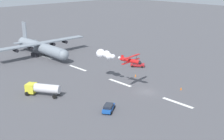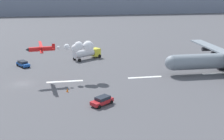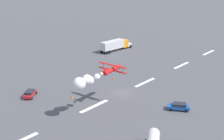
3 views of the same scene
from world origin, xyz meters
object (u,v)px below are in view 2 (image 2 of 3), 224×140
fuel_tanker_truck (87,53)px  airport_staff_sedan (23,64)px  traffic_cone_far (67,90)px  followme_car_yellow (102,100)px  cargo_transport_plane (223,60)px  stunt_biplane_red (74,47)px

fuel_tanker_truck → airport_staff_sedan: (-17.25, -5.33, -0.92)m
fuel_tanker_truck → traffic_cone_far: (-6.30, -26.26, -1.36)m
followme_car_yellow → airport_staff_sedan: size_ratio=0.96×
cargo_transport_plane → followme_car_yellow: 34.63m
followme_car_yellow → airport_staff_sedan: same height
cargo_transport_plane → traffic_cone_far: cargo_transport_plane is taller
cargo_transport_plane → airport_staff_sedan: 50.21m
cargo_transport_plane → followme_car_yellow: size_ratio=7.88×
cargo_transport_plane → airport_staff_sedan: bearing=164.0°
followme_car_yellow → cargo_transport_plane: bearing=25.2°
fuel_tanker_truck → traffic_cone_far: size_ratio=11.32×
fuel_tanker_truck → airport_staff_sedan: 18.08m
cargo_transport_plane → traffic_cone_far: size_ratio=47.37×
airport_staff_sedan → traffic_cone_far: airport_staff_sedan is taller
cargo_transport_plane → fuel_tanker_truck: cargo_transport_plane is taller
followme_car_yellow → traffic_cone_far: size_ratio=6.01×
fuel_tanker_truck → followme_car_yellow: bearing=-90.5°
traffic_cone_far → stunt_biplane_red: bearing=76.6°
cargo_transport_plane → airport_staff_sedan: cargo_transport_plane is taller
cargo_transport_plane → traffic_cone_far: bearing=-169.2°
stunt_biplane_red → airport_staff_sedan: size_ratio=3.16×
cargo_transport_plane → fuel_tanker_truck: size_ratio=4.19×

